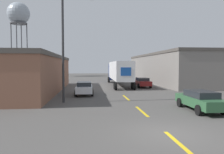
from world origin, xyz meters
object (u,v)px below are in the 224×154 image
(parked_car_right_near, at_px, (200,100))
(parked_car_left_far, at_px, (84,88))
(water_tower, at_px, (19,14))
(street_lamp, at_px, (67,41))
(semi_truck, at_px, (119,71))
(parked_car_right_far, at_px, (142,82))

(parked_car_right_near, bearing_deg, parked_car_left_far, 131.65)
(water_tower, distance_m, street_lamp, 51.52)
(semi_truck, relative_size, parked_car_left_far, 3.38)
(parked_car_right_near, bearing_deg, parked_car_right_far, 90.00)
(semi_truck, bearing_deg, water_tower, 130.32)
(semi_truck, distance_m, parked_car_left_far, 12.37)
(water_tower, height_order, street_lamp, water_tower)
(street_lamp, bearing_deg, semi_truck, 67.16)
(parked_car_left_far, height_order, parked_car_right_far, same)
(semi_truck, relative_size, water_tower, 0.75)
(semi_truck, height_order, water_tower, water_tower)
(semi_truck, xyz_separation_m, parked_car_left_far, (-5.34, -11.05, -1.56))
(parked_car_right_near, height_order, street_lamp, street_lamp)
(semi_truck, xyz_separation_m, parked_car_right_far, (3.02, -3.52, -1.56))
(water_tower, bearing_deg, parked_car_right_near, -61.44)
(water_tower, bearing_deg, street_lamp, -68.81)
(parked_car_right_near, xyz_separation_m, parked_car_right_far, (0.00, 16.93, 0.00))
(parked_car_right_near, height_order, water_tower, water_tower)
(parked_car_left_far, bearing_deg, parked_car_right_near, -48.35)
(parked_car_left_far, bearing_deg, semi_truck, 64.19)
(parked_car_left_far, distance_m, parked_car_right_near, 12.58)
(semi_truck, bearing_deg, parked_car_left_far, -114.47)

